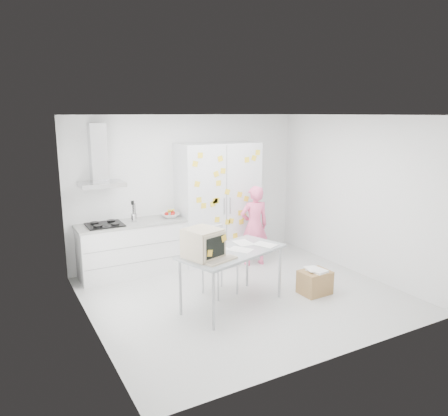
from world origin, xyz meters
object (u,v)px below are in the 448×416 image
cardboard_box (315,282)px  desk (215,248)px  person (254,226)px  chair (216,256)px

cardboard_box → desk: bearing=173.8°
person → cardboard_box: (0.11, -1.57, -0.55)m
person → chair: bearing=43.4°
chair → cardboard_box: (1.30, -0.77, -0.40)m
chair → cardboard_box: bearing=-41.6°
person → chair: (-1.20, -0.80, -0.15)m
person → desk: bearing=51.9°
person → desk: 2.08m
desk → chair: 0.77m
person → cardboard_box: bearing=103.6°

